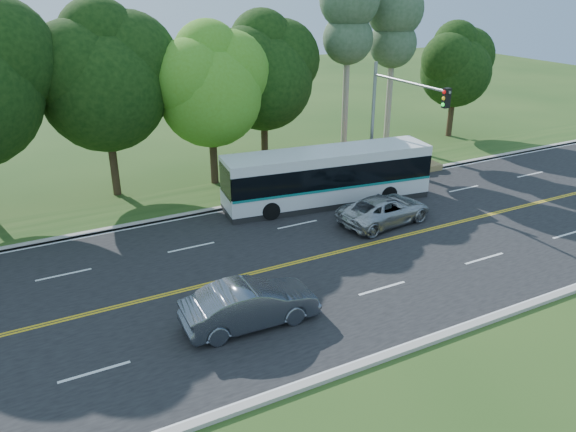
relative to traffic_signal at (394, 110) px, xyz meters
name	(u,v)px	position (x,y,z in m)	size (l,w,h in m)	color
ground	(344,251)	(-6.49, -5.40, -4.67)	(120.00, 120.00, 0.00)	#234416
road	(344,251)	(-6.49, -5.40, -4.66)	(60.00, 14.00, 0.02)	black
curb_north	(274,198)	(-6.49, 1.75, -4.60)	(60.00, 0.30, 0.15)	#ACA59C
curb_south	(457,331)	(-6.49, -12.55, -4.60)	(60.00, 0.30, 0.15)	#ACA59C
grass_verge	(260,188)	(-6.49, 3.60, -4.62)	(60.00, 4.00, 0.10)	#234416
lane_markings	(343,251)	(-6.59, -5.40, -4.65)	(57.60, 13.82, 0.00)	gold
tree_row	(146,70)	(-11.65, 6.73, 2.06)	(44.70, 9.10, 13.84)	black
bougainvillea_hedge	(371,164)	(0.69, 2.75, -3.95)	(9.50, 2.25, 1.50)	maroon
traffic_signal	(394,110)	(0.00, 0.00, 0.00)	(0.42, 6.10, 7.00)	gray
transit_bus	(327,177)	(-4.19, -0.07, -3.19)	(11.46, 3.83, 2.94)	silver
sedan	(250,304)	(-12.59, -8.74, -3.86)	(1.68, 4.82, 1.59)	#555B67
suv	(385,210)	(-3.03, -3.68, -3.96)	(2.29, 4.96, 1.38)	#B2B5B7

